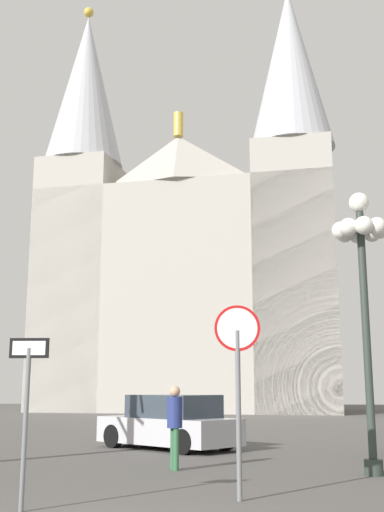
% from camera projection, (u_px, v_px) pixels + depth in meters
% --- Properties ---
extents(cathedral, '(23.06, 15.71, 32.07)m').
position_uv_depth(cathedral, '(192.00, 267.00, 48.26)').
color(cathedral, '#ADA89E').
rests_on(cathedral, ground).
extents(stop_sign, '(0.72, 0.08, 2.95)m').
position_uv_depth(stop_sign, '(238.00, 363.00, 9.93)').
color(stop_sign, slate).
rests_on(stop_sign, ground).
extents(one_way_arrow_sign, '(0.57, 0.07, 2.37)m').
position_uv_depth(one_way_arrow_sign, '(27.00, 400.00, 9.00)').
color(one_way_arrow_sign, slate).
rests_on(one_way_arrow_sign, ground).
extents(street_lamp, '(1.19, 1.19, 5.70)m').
position_uv_depth(street_lamp, '(362.00, 260.00, 13.14)').
color(street_lamp, '#2D3833').
rests_on(street_lamp, ground).
extents(parked_car_near_silver, '(4.34, 3.93, 1.47)m').
position_uv_depth(parked_car_near_silver, '(170.00, 424.00, 17.70)').
color(parked_car_near_silver, '#B7B7BC').
rests_on(parked_car_near_silver, ground).
extents(pedestrian_walking, '(0.32, 0.32, 1.70)m').
position_uv_depth(pedestrian_walking, '(175.00, 419.00, 13.29)').
color(pedestrian_walking, '#33663F').
rests_on(pedestrian_walking, ground).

